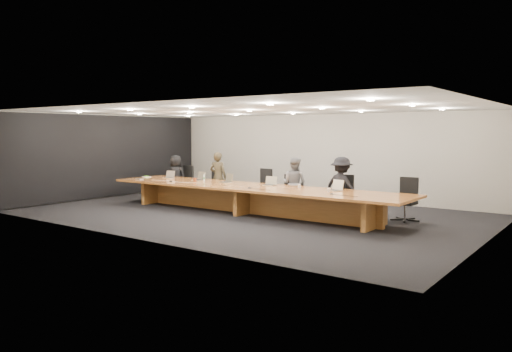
# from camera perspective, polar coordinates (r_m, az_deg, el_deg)

# --- Properties ---
(ground) EXTENTS (12.00, 12.00, 0.00)m
(ground) POSITION_cam_1_polar(r_m,az_deg,el_deg) (13.60, -0.75, -4.29)
(ground) COLOR black
(ground) RESTS_ON ground
(back_wall) EXTENTS (12.00, 0.02, 2.80)m
(back_wall) POSITION_cam_1_polar(r_m,az_deg,el_deg) (16.80, 7.51, 2.24)
(back_wall) COLOR beige
(back_wall) RESTS_ON ground
(left_wall_panel) EXTENTS (0.08, 7.84, 2.74)m
(left_wall_panel) POSITION_cam_1_polar(r_m,az_deg,el_deg) (17.67, -16.32, 2.12)
(left_wall_panel) COLOR black
(left_wall_panel) RESTS_ON ground
(conference_table) EXTENTS (9.00, 1.80, 0.75)m
(conference_table) POSITION_cam_1_polar(r_m,az_deg,el_deg) (13.52, -0.75, -2.11)
(conference_table) COLOR brown
(conference_table) RESTS_ON ground
(chair_far_left) EXTENTS (0.61, 0.61, 1.11)m
(chair_far_left) POSITION_cam_1_polar(r_m,az_deg,el_deg) (16.96, -8.28, -0.61)
(chair_far_left) COLOR black
(chair_far_left) RESTS_ON ground
(chair_left) EXTENTS (0.52, 0.52, 0.99)m
(chair_left) POSITION_cam_1_polar(r_m,az_deg,el_deg) (16.01, -4.91, -1.12)
(chair_left) COLOR black
(chair_left) RESTS_ON ground
(chair_mid_left) EXTENTS (0.67, 0.67, 1.14)m
(chair_mid_left) POSITION_cam_1_polar(r_m,az_deg,el_deg) (14.91, 0.55, -1.27)
(chair_mid_left) COLOR black
(chair_mid_left) RESTS_ON ground
(chair_mid_right) EXTENTS (0.56, 0.56, 1.01)m
(chair_mid_right) POSITION_cam_1_polar(r_m,az_deg,el_deg) (14.30, 3.46, -1.79)
(chair_mid_right) COLOR black
(chair_mid_right) RESTS_ON ground
(chair_right) EXTENTS (0.60, 0.60, 1.10)m
(chair_right) POSITION_cam_1_polar(r_m,az_deg,el_deg) (13.37, 9.82, -2.14)
(chair_right) COLOR black
(chair_right) RESTS_ON ground
(chair_far_right) EXTENTS (0.58, 0.58, 1.11)m
(chair_far_right) POSITION_cam_1_polar(r_m,az_deg,el_deg) (12.86, 16.70, -2.54)
(chair_far_right) COLOR black
(chair_far_right) RESTS_ON ground
(person_a) EXTENTS (0.81, 0.65, 1.43)m
(person_a) POSITION_cam_1_polar(r_m,az_deg,el_deg) (17.03, -9.15, -0.05)
(person_a) COLOR black
(person_a) RESTS_ON ground
(person_b) EXTENTS (0.65, 0.49, 1.59)m
(person_b) POSITION_cam_1_polar(r_m,az_deg,el_deg) (15.80, -4.36, -0.11)
(person_b) COLOR #332C1C
(person_b) RESTS_ON ground
(person_c) EXTENTS (0.74, 0.58, 1.50)m
(person_c) POSITION_cam_1_polar(r_m,az_deg,el_deg) (14.14, 4.40, -0.89)
(person_c) COLOR slate
(person_c) RESTS_ON ground
(person_d) EXTENTS (1.08, 0.72, 1.56)m
(person_d) POSITION_cam_1_polar(r_m,az_deg,el_deg) (13.29, 9.73, -1.18)
(person_d) COLOR black
(person_d) RESTS_ON ground
(laptop_a) EXTENTS (0.35, 0.28, 0.25)m
(laptop_a) POSITION_cam_1_polar(r_m,az_deg,el_deg) (16.00, -9.99, 0.18)
(laptop_a) COLOR #C5B097
(laptop_a) RESTS_ON conference_table
(laptop_b) EXTENTS (0.41, 0.34, 0.28)m
(laptop_b) POSITION_cam_1_polar(r_m,az_deg,el_deg) (15.11, -6.66, 0.01)
(laptop_b) COLOR #C5B796
(laptop_b) RESTS_ON conference_table
(laptop_c) EXTENTS (0.42, 0.36, 0.28)m
(laptop_c) POSITION_cam_1_polar(r_m,az_deg,el_deg) (14.40, -3.51, -0.21)
(laptop_c) COLOR tan
(laptop_c) RESTS_ON conference_table
(laptop_d) EXTENTS (0.36, 0.28, 0.26)m
(laptop_d) POSITION_cam_1_polar(r_m,az_deg,el_deg) (13.62, 1.53, -0.55)
(laptop_d) COLOR tan
(laptop_d) RESTS_ON conference_table
(laptop_e) EXTENTS (0.42, 0.36, 0.28)m
(laptop_e) POSITION_cam_1_polar(r_m,az_deg,el_deg) (12.51, 8.94, -1.04)
(laptop_e) COLOR #BDAB91
(laptop_e) RESTS_ON conference_table
(water_bottle) EXTENTS (0.08, 0.08, 0.19)m
(water_bottle) POSITION_cam_1_polar(r_m,az_deg,el_deg) (14.91, -5.96, -0.23)
(water_bottle) COLOR silver
(water_bottle) RESTS_ON conference_table
(amber_mug) EXTENTS (0.10, 0.10, 0.11)m
(amber_mug) POSITION_cam_1_polar(r_m,az_deg,el_deg) (14.82, -7.01, -0.42)
(amber_mug) COLOR maroon
(amber_mug) RESTS_ON conference_table
(paper_cup_near) EXTENTS (0.10, 0.10, 0.10)m
(paper_cup_near) POSITION_cam_1_polar(r_m,az_deg,el_deg) (13.06, 4.96, -1.16)
(paper_cup_near) COLOR silver
(paper_cup_near) RESTS_ON conference_table
(paper_cup_far) EXTENTS (0.10, 0.10, 0.10)m
(paper_cup_far) POSITION_cam_1_polar(r_m,az_deg,el_deg) (12.23, 8.33, -1.60)
(paper_cup_far) COLOR silver
(paper_cup_far) RESTS_ON conference_table
(notepad) EXTENTS (0.28, 0.24, 0.02)m
(notepad) POSITION_cam_1_polar(r_m,az_deg,el_deg) (16.55, -12.41, -0.11)
(notepad) COLOR white
(notepad) RESTS_ON conference_table
(lime_gadget) EXTENTS (0.18, 0.13, 0.03)m
(lime_gadget) POSITION_cam_1_polar(r_m,az_deg,el_deg) (16.57, -12.42, -0.03)
(lime_gadget) COLOR #62B22F
(lime_gadget) RESTS_ON notepad
(av_box) EXTENTS (0.21, 0.16, 0.03)m
(av_box) POSITION_cam_1_polar(r_m,az_deg,el_deg) (15.76, -13.19, -0.34)
(av_box) COLOR #B1B1B6
(av_box) RESTS_ON conference_table
(mic_left) EXTENTS (0.14, 0.14, 0.03)m
(mic_left) POSITION_cam_1_polar(r_m,az_deg,el_deg) (14.90, -9.71, -0.59)
(mic_left) COLOR black
(mic_left) RESTS_ON conference_table
(mic_center) EXTENTS (0.14, 0.14, 0.03)m
(mic_center) POSITION_cam_1_polar(r_m,az_deg,el_deg) (12.92, -0.75, -1.35)
(mic_center) COLOR black
(mic_center) RESTS_ON conference_table
(mic_right) EXTENTS (0.12, 0.12, 0.03)m
(mic_right) POSITION_cam_1_polar(r_m,az_deg,el_deg) (11.80, 8.65, -2.02)
(mic_right) COLOR black
(mic_right) RESTS_ON conference_table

